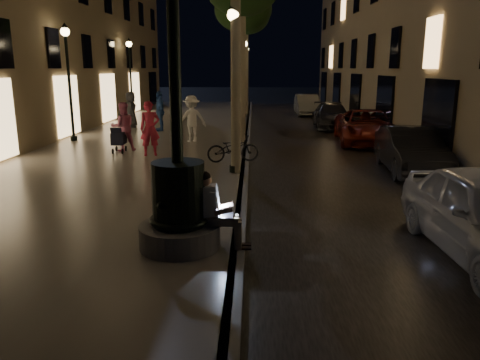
{
  "coord_description": "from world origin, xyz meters",
  "views": [
    {
      "loc": [
        0.26,
        -5.62,
        3.23
      ],
      "look_at": [
        0.02,
        3.0,
        1.16
      ],
      "focal_mm": 35.0,
      "sensor_mm": 36.0,
      "label": 1
    }
  ],
  "objects_px": {
    "car_fifth": "(307,105)",
    "pedestrian_blue": "(160,111)",
    "lamp_curb_c": "(244,68)",
    "car_third": "(367,127)",
    "lamp_curb_a": "(234,68)",
    "pedestrian_dark": "(131,110)",
    "lamp_curb_b": "(241,68)",
    "lamp_left_b": "(68,68)",
    "seated_man_laptop": "(215,208)",
    "car_rear": "(332,116)",
    "pedestrian_pink": "(123,127)",
    "lamp_left_c": "(130,68)",
    "tree_third": "(243,10)",
    "pedestrian_red": "(150,129)",
    "fountain_lamppost": "(178,190)",
    "car_second": "(411,150)",
    "tree_far": "(246,16)",
    "lamp_curb_d": "(246,68)",
    "bicycle": "(233,148)",
    "stroller": "(119,138)",
    "pedestrian_white": "(192,119)"
  },
  "relations": [
    {
      "from": "car_fifth",
      "to": "pedestrian_blue",
      "type": "height_order",
      "value": "pedestrian_blue"
    },
    {
      "from": "lamp_curb_c",
      "to": "car_third",
      "type": "distance_m",
      "value": 10.99
    },
    {
      "from": "lamp_curb_a",
      "to": "lamp_curb_c",
      "type": "height_order",
      "value": "same"
    },
    {
      "from": "pedestrian_dark",
      "to": "lamp_curb_b",
      "type": "bearing_deg",
      "value": -131.27
    },
    {
      "from": "lamp_curb_b",
      "to": "lamp_left_b",
      "type": "bearing_deg",
      "value": -164.27
    },
    {
      "from": "seated_man_laptop",
      "to": "car_rear",
      "type": "xyz_separation_m",
      "value": [
        4.95,
        18.25,
        -0.25
      ]
    },
    {
      "from": "pedestrian_pink",
      "to": "pedestrian_blue",
      "type": "distance_m",
      "value": 5.77
    },
    {
      "from": "lamp_left_c",
      "to": "pedestrian_dark",
      "type": "relative_size",
      "value": 2.63
    },
    {
      "from": "lamp_curb_c",
      "to": "tree_third",
      "type": "bearing_deg",
      "value": -90.0
    },
    {
      "from": "car_rear",
      "to": "pedestrian_red",
      "type": "distance_m",
      "value": 12.46
    },
    {
      "from": "fountain_lamppost",
      "to": "lamp_curb_a",
      "type": "height_order",
      "value": "fountain_lamppost"
    },
    {
      "from": "fountain_lamppost",
      "to": "pedestrian_blue",
      "type": "height_order",
      "value": "fountain_lamppost"
    },
    {
      "from": "car_second",
      "to": "car_fifth",
      "type": "distance_m",
      "value": 18.39
    },
    {
      "from": "car_rear",
      "to": "pedestrian_pink",
      "type": "distance_m",
      "value": 12.63
    },
    {
      "from": "tree_far",
      "to": "pedestrian_dark",
      "type": "bearing_deg",
      "value": -128.44
    },
    {
      "from": "pedestrian_dark",
      "to": "lamp_curb_d",
      "type": "bearing_deg",
      "value": -40.28
    },
    {
      "from": "fountain_lamppost",
      "to": "pedestrian_dark",
      "type": "height_order",
      "value": "fountain_lamppost"
    },
    {
      "from": "pedestrian_pink",
      "to": "bicycle",
      "type": "bearing_deg",
      "value": 131.48
    },
    {
      "from": "tree_far",
      "to": "lamp_curb_a",
      "type": "bearing_deg",
      "value": -90.25
    },
    {
      "from": "lamp_curb_a",
      "to": "pedestrian_dark",
      "type": "xyz_separation_m",
      "value": [
        -5.78,
        10.62,
        -2.12
      ]
    },
    {
      "from": "lamp_curb_c",
      "to": "seated_man_laptop",
      "type": "bearing_deg",
      "value": -90.23
    },
    {
      "from": "stroller",
      "to": "lamp_curb_d",
      "type": "bearing_deg",
      "value": 75.22
    },
    {
      "from": "car_fifth",
      "to": "pedestrian_white",
      "type": "xyz_separation_m",
      "value": [
        -6.31,
        -13.46,
        0.45
      ]
    },
    {
      "from": "lamp_curb_d",
      "to": "car_second",
      "type": "xyz_separation_m",
      "value": [
        5.5,
        -23.06,
        -2.52
      ]
    },
    {
      "from": "lamp_curb_a",
      "to": "car_fifth",
      "type": "relative_size",
      "value": 1.11
    },
    {
      "from": "pedestrian_red",
      "to": "pedestrian_dark",
      "type": "xyz_separation_m",
      "value": [
        -2.72,
        7.98,
        -0.04
      ]
    },
    {
      "from": "lamp_left_b",
      "to": "stroller",
      "type": "height_order",
      "value": "lamp_left_b"
    },
    {
      "from": "lamp_left_c",
      "to": "pedestrian_blue",
      "type": "bearing_deg",
      "value": -65.33
    },
    {
      "from": "seated_man_laptop",
      "to": "lamp_left_b",
      "type": "xyz_separation_m",
      "value": [
        -7.01,
        12.0,
        2.33
      ]
    },
    {
      "from": "fountain_lamppost",
      "to": "stroller",
      "type": "height_order",
      "value": "fountain_lamppost"
    },
    {
      "from": "lamp_curb_c",
      "to": "car_third",
      "type": "xyz_separation_m",
      "value": [
        5.5,
        -9.18,
        -2.51
      ]
    },
    {
      "from": "lamp_curb_b",
      "to": "fountain_lamppost",
      "type": "bearing_deg",
      "value": -92.86
    },
    {
      "from": "pedestrian_white",
      "to": "tree_third",
      "type": "bearing_deg",
      "value": -130.36
    },
    {
      "from": "fountain_lamppost",
      "to": "car_third",
      "type": "distance_m",
      "value": 14.25
    },
    {
      "from": "tree_third",
      "to": "bicycle",
      "type": "bearing_deg",
      "value": -90.55
    },
    {
      "from": "car_second",
      "to": "lamp_curb_c",
      "type": "bearing_deg",
      "value": 114.03
    },
    {
      "from": "stroller",
      "to": "car_second",
      "type": "relative_size",
      "value": 0.24
    },
    {
      "from": "pedestrian_white",
      "to": "pedestrian_blue",
      "type": "xyz_separation_m",
      "value": [
        -2.01,
        3.45,
        0.01
      ]
    },
    {
      "from": "lamp_left_c",
      "to": "car_third",
      "type": "height_order",
      "value": "lamp_left_c"
    },
    {
      "from": "tree_third",
      "to": "bicycle",
      "type": "height_order",
      "value": "tree_third"
    },
    {
      "from": "seated_man_laptop",
      "to": "stroller",
      "type": "relative_size",
      "value": 1.27
    },
    {
      "from": "lamp_curb_a",
      "to": "pedestrian_red",
      "type": "relative_size",
      "value": 2.52
    },
    {
      "from": "lamp_left_c",
      "to": "car_fifth",
      "type": "height_order",
      "value": "lamp_left_c"
    },
    {
      "from": "lamp_curb_b",
      "to": "lamp_curb_c",
      "type": "bearing_deg",
      "value": 90.0
    },
    {
      "from": "lamp_curb_b",
      "to": "bicycle",
      "type": "bearing_deg",
      "value": -90.89
    },
    {
      "from": "lamp_left_b",
      "to": "lamp_left_c",
      "type": "xyz_separation_m",
      "value": [
        0.0,
        10.0,
        0.0
      ]
    },
    {
      "from": "tree_far",
      "to": "stroller",
      "type": "relative_size",
      "value": 7.11
    },
    {
      "from": "lamp_curb_d",
      "to": "bicycle",
      "type": "xyz_separation_m",
      "value": [
        -0.1,
        -22.46,
        -2.58
      ]
    },
    {
      "from": "car_third",
      "to": "pedestrian_blue",
      "type": "xyz_separation_m",
      "value": [
        -9.51,
        2.46,
        0.43
      ]
    },
    {
      "from": "lamp_curb_b",
      "to": "car_rear",
      "type": "distance_m",
      "value": 6.95
    }
  ]
}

